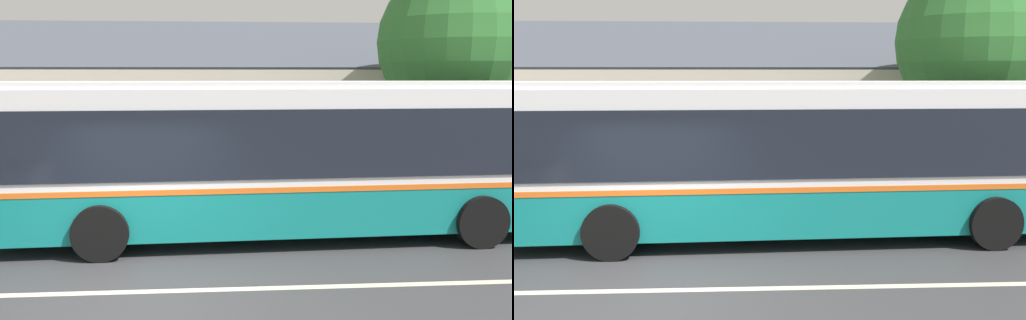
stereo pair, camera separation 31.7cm
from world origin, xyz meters
TOP-DOWN VIEW (x-y plane):
  - ground_plane at (0.00, 0.00)m, footprint 300.00×300.00m
  - sidewalk_far at (0.00, 6.00)m, footprint 60.00×3.00m
  - lane_divider_stripe at (0.00, 0.00)m, footprint 60.00×0.16m
  - community_building at (-2.30, 13.81)m, footprint 27.84×8.98m
  - transit_bus at (2.39, 2.90)m, footprint 12.14×3.08m
  - street_tree_primary at (7.69, 7.09)m, footprint 4.31×4.31m

SIDE VIEW (x-z plane):
  - ground_plane at x=0.00m, z-range 0.00..0.00m
  - lane_divider_stripe at x=0.00m, z-range 0.00..0.01m
  - sidewalk_far at x=0.00m, z-range 0.00..0.15m
  - transit_bus at x=2.39m, z-range 0.12..3.22m
  - community_building at x=-2.30m, z-range -1.30..4.94m
  - street_tree_primary at x=7.69m, z-range 0.88..7.15m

